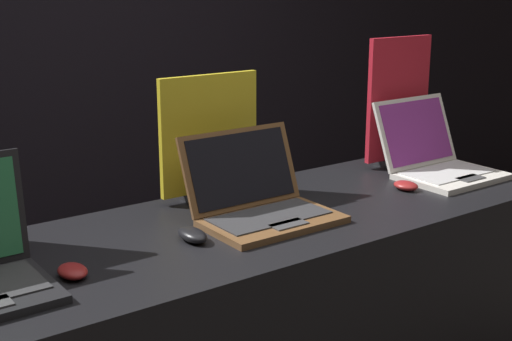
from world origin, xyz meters
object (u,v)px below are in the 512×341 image
Objects in this scene: mouse_front at (73,271)px; mouse_back at (406,186)px; mouse_middle at (192,235)px; promo_stand_back at (398,104)px; laptop_back at (437,158)px; laptop_middle at (260,200)px; promo_stand_middle at (210,140)px.

mouse_front is 1.20m from mouse_back.
mouse_back is (0.84, -0.01, -0.00)m from mouse_middle.
promo_stand_back reaches higher than mouse_back.
promo_stand_back reaches higher than laptop_back.
mouse_middle is 1.07m from laptop_back.
laptop_back is (0.81, 0.01, 0.00)m from laptop_middle.
mouse_front is 0.84× the size of mouse_middle.
promo_stand_middle reaches higher than mouse_back.
mouse_middle is at bearing -129.37° from promo_stand_middle.
laptop_middle is at bearing 9.01° from mouse_middle.
laptop_back is (0.81, -0.26, -0.13)m from promo_stand_middle.
promo_stand_back is at bearing 49.17° from mouse_back.
mouse_middle is (0.36, 0.04, 0.00)m from mouse_front.
laptop_back is at bearing -17.82° from promo_stand_middle.
mouse_front is 0.24× the size of promo_stand_middle.
laptop_back is at bearing 2.94° from mouse_middle.
laptop_back reaches higher than mouse_middle.
promo_stand_middle is 0.83× the size of promo_stand_back.
laptop_middle reaches higher than mouse_front.
mouse_middle is 0.28× the size of promo_stand_middle.
laptop_back is at bearing 3.75° from mouse_front.
mouse_front is at bearing -173.86° from mouse_middle.
mouse_middle is 0.45m from promo_stand_middle.
mouse_back is (-0.23, -0.06, -0.05)m from laptop_back.
laptop_back is at bearing 0.98° from laptop_middle.
laptop_middle reaches higher than mouse_middle.
mouse_middle is at bearing -166.38° from promo_stand_back.
mouse_back is at bearing -0.56° from mouse_middle.
laptop_back is at bearing 15.30° from mouse_back.
mouse_front is 1.48m from promo_stand_back.
promo_stand_back is (0.81, -0.06, 0.04)m from promo_stand_middle.
mouse_front is at bearing -178.55° from mouse_back.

